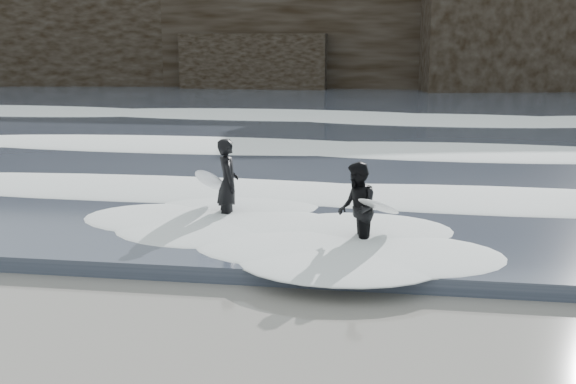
# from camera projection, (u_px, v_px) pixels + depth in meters

# --- Properties ---
(ground) EXTENTS (120.00, 120.00, 0.00)m
(ground) POSITION_uv_depth(u_px,v_px,m) (237.00, 370.00, 9.09)
(ground) COLOR #8E6D58
(ground) RESTS_ON ground
(sea) EXTENTS (90.00, 52.00, 0.30)m
(sea) POSITION_uv_depth(u_px,v_px,m) (361.00, 111.00, 37.03)
(sea) COLOR #343B49
(sea) RESTS_ON ground
(headland) EXTENTS (70.00, 9.00, 10.00)m
(headland) POSITION_uv_depth(u_px,v_px,m) (375.00, 19.00, 52.37)
(headland) COLOR black
(headland) RESTS_ON ground
(foam_near) EXTENTS (60.00, 3.20, 0.20)m
(foam_near) POSITION_uv_depth(u_px,v_px,m) (317.00, 188.00, 17.69)
(foam_near) COLOR white
(foam_near) RESTS_ON sea
(foam_mid) EXTENTS (60.00, 4.00, 0.24)m
(foam_mid) POSITION_uv_depth(u_px,v_px,m) (340.00, 144.00, 24.43)
(foam_mid) COLOR white
(foam_mid) RESTS_ON sea
(foam_far) EXTENTS (60.00, 4.80, 0.30)m
(foam_far) POSITION_uv_depth(u_px,v_px,m) (356.00, 114.00, 33.11)
(foam_far) COLOR white
(foam_far) RESTS_ON sea
(surfer_left) EXTENTS (1.02, 1.79, 1.93)m
(surfer_left) POSITION_uv_depth(u_px,v_px,m) (226.00, 183.00, 15.55)
(surfer_left) COLOR black
(surfer_left) RESTS_ON ground
(surfer_right) EXTENTS (1.36, 1.87, 1.79)m
(surfer_right) POSITION_uv_depth(u_px,v_px,m) (359.00, 209.00, 13.56)
(surfer_right) COLOR black
(surfer_right) RESTS_ON ground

